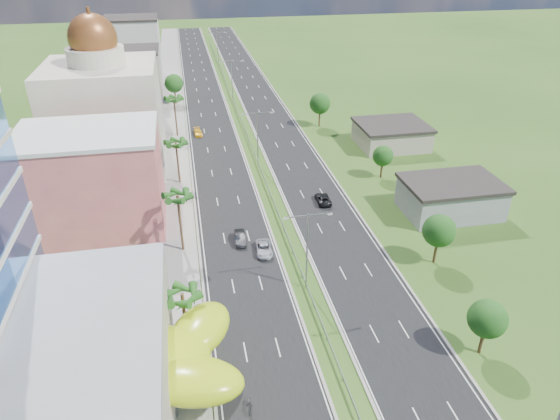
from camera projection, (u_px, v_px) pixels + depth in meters
ground at (327, 340)px, 56.67m from camera, size 500.00×500.00×0.00m
road_left at (207, 108)px, 132.59m from camera, size 11.00×260.00×0.04m
road_right at (262, 104)px, 135.14m from camera, size 11.00×260.00×0.04m
sidewalk_left at (171, 110)px, 130.96m from camera, size 7.00×260.00×0.12m
median_guardrail at (244, 126)px, 118.13m from camera, size 0.10×216.06×0.76m
streetlight_median_b at (307, 244)px, 61.97m from camera, size 6.04×0.25×11.00m
streetlight_median_c at (257, 133)px, 96.29m from camera, size 6.04×0.25×11.00m
streetlight_median_d at (232, 76)px, 134.89m from camera, size 6.04×0.25×11.00m
streetlight_median_e at (217, 45)px, 173.50m from camera, size 6.04×0.25×11.00m
lime_canopy at (138, 360)px, 47.42m from camera, size 18.00×15.00×7.40m
pink_shophouse at (94, 182)px, 75.73m from camera, size 20.00×15.00×15.00m
domed_building at (106, 111)px, 93.59m from camera, size 20.00×20.00×28.70m
midrise_grey at (124, 92)px, 116.84m from camera, size 16.00×15.00×16.00m
midrise_beige at (131, 76)px, 136.44m from camera, size 16.00×15.00×13.00m
midrise_white at (134, 50)px, 154.96m from camera, size 16.00×15.00×18.00m
shed_near at (450, 199)px, 81.65m from camera, size 15.00×10.00×5.00m
shed_far at (391, 136)px, 107.87m from camera, size 14.00×12.00×4.40m
palm_tree_b at (182, 297)px, 52.33m from camera, size 3.60×3.60×8.10m
palm_tree_c at (178, 199)px, 68.79m from camera, size 3.60×3.60×9.60m
palm_tree_d at (176, 145)px, 88.98m from camera, size 3.60×3.60×8.60m
palm_tree_e at (174, 100)px, 110.06m from camera, size 3.60×3.60×9.40m
leafy_tree_lfar at (174, 83)px, 132.83m from camera, size 4.90×4.90×8.05m
leafy_tree_ra at (487, 319)px, 52.78m from camera, size 4.20×4.20×6.90m
leafy_tree_rb at (439, 231)px, 67.67m from camera, size 4.55×4.55×7.47m
leafy_tree_rc at (383, 156)px, 92.59m from camera, size 3.85×3.85×6.33m
leafy_tree_rd at (320, 104)px, 117.07m from camera, size 4.90×4.90×8.05m
car_dark_left at (240, 238)px, 74.43m from camera, size 1.77×4.42×1.43m
car_silver_mid_left at (264, 249)px, 71.93m from camera, size 2.50×4.94×1.34m
car_yellow_far_left at (198, 132)px, 114.17m from camera, size 2.08×4.45×1.26m
car_dark_far_right at (323, 199)px, 85.48m from camera, size 2.45×4.93×1.34m
motorcycle at (250, 404)px, 48.16m from camera, size 0.91×2.23×1.38m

